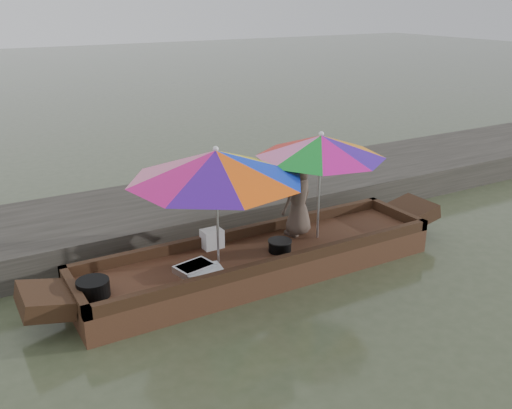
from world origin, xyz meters
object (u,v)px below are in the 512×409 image
tray_crayfish (195,268)px  charcoal_grill (280,246)px  supply_bag (212,239)px  boat_hull (260,263)px  umbrella_stern (319,186)px  cooking_pot (93,288)px  tray_scallop (204,271)px  umbrella_bow (217,206)px  vendor (298,197)px

tray_crayfish → charcoal_grill: 1.26m
tray_crayfish → supply_bag: supply_bag is taller
charcoal_grill → supply_bag: (-0.74, 0.58, 0.06)m
boat_hull → umbrella_stern: bearing=0.0°
cooking_pot → tray_crayfish: bearing=-0.9°
tray_crayfish → umbrella_stern: (1.98, 0.10, 0.73)m
tray_scallop → cooking_pot: bearing=175.1°
boat_hull → tray_crayfish: tray_crayfish is taller
cooking_pot → tray_scallop: bearing=-4.9°
charcoal_grill → umbrella_bow: bearing=171.6°
tray_crayfish → tray_scallop: size_ratio=1.00×
charcoal_grill → vendor: vendor is taller
charcoal_grill → supply_bag: size_ratio=1.10×
cooking_pot → umbrella_bow: 1.79m
cooking_pot → supply_bag: 1.86m
tray_scallop → umbrella_bow: 0.83m
charcoal_grill → umbrella_stern: umbrella_stern is taller
charcoal_grill → vendor: (0.54, 0.38, 0.49)m
tray_crayfish → vendor: bearing=11.2°
boat_hull → vendor: size_ratio=4.47×
tray_crayfish → umbrella_bow: umbrella_bow is taller
tray_scallop → charcoal_grill: bearing=3.4°
supply_bag → umbrella_bow: (-0.13, -0.45, 0.65)m
vendor → umbrella_stern: umbrella_stern is taller
supply_bag → umbrella_stern: 1.66m
boat_hull → cooking_pot: bearing=-177.9°
tray_scallop → vendor: 1.86m
supply_bag → tray_scallop: bearing=-124.1°
cooking_pot → umbrella_bow: bearing=2.8°
supply_bag → umbrella_stern: size_ratio=0.16×
boat_hull → umbrella_stern: 1.35m
cooking_pot → charcoal_grill: size_ratio=1.24×
cooking_pot → boat_hull: bearing=2.1°
vendor → umbrella_stern: 0.38m
boat_hull → umbrella_bow: size_ratio=2.25×
supply_bag → charcoal_grill: bearing=-38.1°
supply_bag → vendor: vendor is taller
tray_scallop → charcoal_grill: charcoal_grill is taller
tray_scallop → umbrella_bow: size_ratio=0.21×
cooking_pot → vendor: 3.12m
boat_hull → charcoal_grill: size_ratio=16.46×
supply_bag → tray_crayfish: bearing=-133.2°
charcoal_grill → supply_bag: 0.94m
boat_hull → charcoal_grill: bearing=-27.9°
tray_scallop → umbrella_bow: bearing=32.7°
cooking_pot → tray_crayfish: cooking_pot is taller
boat_hull → umbrella_bow: 1.14m
tray_scallop → vendor: bearing=14.8°
tray_crayfish → vendor: vendor is taller
tray_scallop → vendor: size_ratio=0.41×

